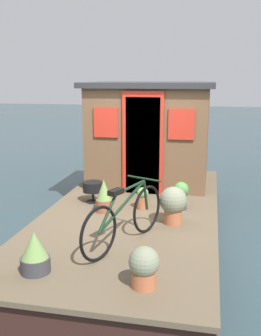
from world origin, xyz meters
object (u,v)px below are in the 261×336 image
object	(u,v)px
potted_plant_lavender	(181,194)
potted_plant_geranium	(144,266)
potted_plant_fern	(35,253)
charcoal_grill	(93,188)
potted_plant_succulent	(173,203)
bicycle	(125,217)
houseboat_cabin	(151,132)
potted_plant_sage	(104,196)
potted_plant_ivy	(143,198)

from	to	relation	value
potted_plant_lavender	potted_plant_geranium	size ratio (longest dim) A/B	1.04
potted_plant_fern	charcoal_grill	bearing A→B (deg)	2.62
potted_plant_succulent	potted_plant_geranium	bearing A→B (deg)	176.62
potted_plant_succulent	charcoal_grill	size ratio (longest dim) A/B	1.54
bicycle	potted_plant_lavender	bearing A→B (deg)	-20.68
houseboat_cabin	potted_plant_sage	size ratio (longest dim) A/B	4.71
potted_plant_succulent	charcoal_grill	bearing A→B (deg)	63.21
potted_plant_geranium	charcoal_grill	world-z (taller)	potted_plant_geranium
potted_plant_lavender	charcoal_grill	bearing A→B (deg)	87.60
bicycle	charcoal_grill	bearing A→B (deg)	29.78
potted_plant_lavender	houseboat_cabin	bearing A→B (deg)	24.67
potted_plant_succulent	potted_plant_geranium	world-z (taller)	potted_plant_succulent
bicycle	potted_plant_lavender	size ratio (longest dim) A/B	3.50
bicycle	potted_plant_succulent	world-z (taller)	bicycle
potted_plant_succulent	potted_plant_sage	bearing A→B (deg)	75.22
potted_plant_ivy	houseboat_cabin	bearing A→B (deg)	4.96
houseboat_cabin	charcoal_grill	bearing A→B (deg)	155.28
potted_plant_fern	charcoal_grill	size ratio (longest dim) A/B	1.30
houseboat_cabin	charcoal_grill	size ratio (longest dim) A/B	6.93
potted_plant_lavender	charcoal_grill	distance (m)	1.45
bicycle	potted_plant_fern	bearing A→B (deg)	138.30
bicycle	potted_plant_geranium	distance (m)	1.03
potted_plant_ivy	potted_plant_geranium	distance (m)	2.37
potted_plant_ivy	potted_plant_fern	distance (m)	2.39
potted_plant_succulent	potted_plant_sage	xyz separation A→B (m)	(0.29, 1.09, -0.05)
potted_plant_geranium	charcoal_grill	distance (m)	2.80
potted_plant_ivy	charcoal_grill	distance (m)	0.88
houseboat_cabin	potted_plant_fern	bearing A→B (deg)	171.39
bicycle	potted_plant_fern	distance (m)	1.18
potted_plant_succulent	potted_plant_ivy	size ratio (longest dim) A/B	1.54
potted_plant_geranium	charcoal_grill	xyz separation A→B (m)	(2.49, 1.29, 0.03)
potted_plant_ivy	charcoal_grill	size ratio (longest dim) A/B	1.00
potted_plant_geranium	potted_plant_succulent	bearing A→B (deg)	-3.38
bicycle	potted_plant_ivy	distance (m)	1.41
potted_plant_sage	houseboat_cabin	bearing A→B (deg)	-11.74
houseboat_cabin	potted_plant_ivy	bearing A→B (deg)	-175.04
potted_plant_succulent	potted_plant_fern	world-z (taller)	potted_plant_succulent
charcoal_grill	potted_plant_fern	bearing A→B (deg)	-177.38
bicycle	charcoal_grill	distance (m)	1.79
potted_plant_succulent	bicycle	bearing A→B (deg)	149.25
houseboat_cabin	potted_plant_fern	xyz separation A→B (m)	(-3.97, 0.60, -0.76)
potted_plant_sage	potted_plant_fern	bearing A→B (deg)	174.50
bicycle	potted_plant_geranium	bearing A→B (deg)	-156.91
bicycle	charcoal_grill	world-z (taller)	bicycle
potted_plant_fern	charcoal_grill	world-z (taller)	potted_plant_fern
potted_plant_lavender	potted_plant_geranium	distance (m)	2.43
houseboat_cabin	potted_plant_ivy	world-z (taller)	houseboat_cabin
potted_plant_ivy	potted_plant_lavender	bearing A→B (deg)	-80.50
houseboat_cabin	potted_plant_fern	world-z (taller)	houseboat_cabin
potted_plant_ivy	potted_plant_fern	bearing A→B (deg)	161.69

